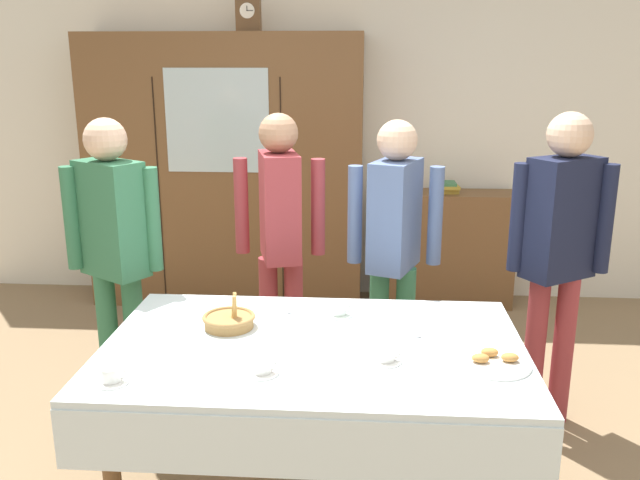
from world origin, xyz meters
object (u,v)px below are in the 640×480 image
Objects in this scene: tea_cup_mid_right at (386,356)px; tea_cup_mid_left at (112,376)px; person_by_cabinet at (394,236)px; person_near_right_end at (280,227)px; tea_cup_near_right at (339,310)px; bookshelf_low at (445,248)px; bread_basket at (229,320)px; person_behind_table_right at (560,240)px; spoon_front_edge at (413,336)px; wall_cabinet at (226,172)px; spoon_mid_left at (470,341)px; book_stack at (448,187)px; spoon_center at (283,312)px; dining_table at (313,367)px; pastry_plate at (495,362)px; mantel_clock at (248,15)px; tea_cup_far_right at (262,367)px; person_behind_table_left at (114,240)px.

tea_cup_mid_right and tea_cup_mid_left have the same top height.
tea_cup_mid_left is 0.08× the size of person_by_cabinet.
tea_cup_near_right is at bearing -63.61° from person_near_right_end.
bookshelf_low is 0.64× the size of person_near_right_end.
bread_basket is 0.14× the size of person_behind_table_right.
person_behind_table_right is (0.79, 0.68, 0.26)m from spoon_front_edge.
spoon_front_edge is at bearing -61.56° from wall_cabinet.
bread_basket reaches higher than spoon_mid_left.
person_by_cabinet reaches higher than book_stack.
spoon_mid_left is at bearing -18.02° from spoon_center.
person_behind_table_right is at bearing 40.92° from spoon_front_edge.
tea_cup_near_right reaches higher than dining_table.
tea_cup_mid_left is 1.09× the size of spoon_front_edge.
pastry_plate is 1.19m from person_by_cabinet.
pastry_plate is 0.40m from spoon_front_edge.
wall_cabinet reaches higher than book_stack.
person_by_cabinet is (-0.30, 0.90, 0.22)m from spoon_mid_left.
wall_cabinet is 16.58× the size of tea_cup_mid_left.
dining_table is 7.47× the size of mantel_clock.
person_by_cabinet is at bearing 93.66° from spoon_front_edge.
mantel_clock is at bearing 109.22° from tea_cup_near_right.
dining_table is at bearing -162.24° from spoon_front_edge.
bread_basket is (-0.22, 0.45, 0.01)m from tea_cup_far_right.
person_behind_table_right is (0.36, -1.82, 0.08)m from book_stack.
person_behind_table_right reaches higher than spoon_center.
person_behind_table_left is (-1.43, 0.87, 0.21)m from tea_cup_mid_right.
tea_cup_far_right reaches higher than dining_table.
person_behind_table_right reaches higher than tea_cup_mid_right.
book_stack is (0.86, 2.64, 0.28)m from dining_table.
spoon_center is 0.07× the size of person_by_cabinet.
spoon_front_edge is at bearing -22.07° from spoon_center.
mantel_clock reaches higher than pastry_plate.
person_behind_table_left is (-0.95, 0.37, 0.24)m from spoon_center.
person_behind_table_right reaches higher than bookshelf_low.
tea_cup_near_right is 0.08× the size of person_near_right_end.
tea_cup_mid_left reaches higher than spoon_front_edge.
bookshelf_low is at bearing 71.45° from tea_cup_near_right.
book_stack is at bearing 62.23° from tea_cup_mid_left.
person_behind_table_left reaches higher than dining_table.
tea_cup_mid_left is at bearing -168.53° from tea_cup_far_right.
person_behind_table_left reaches higher than spoon_center.
person_behind_table_right is (0.54, 0.71, 0.26)m from spoon_mid_left.
bookshelf_low is at bearing 72.01° from dining_table.
tea_cup_near_right is at bearing 113.55° from tea_cup_mid_right.
wall_cabinet is 3.17m from pastry_plate.
wall_cabinet is 2.04× the size of bookshelf_low.
spoon_front_edge is (-0.43, -2.50, 0.31)m from bookshelf_low.
person_by_cabinet is (-0.06, 0.87, 0.22)m from spoon_front_edge.
pastry_plate reaches higher than spoon_mid_left.
tea_cup_near_right is 1.00× the size of tea_cup_far_right.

